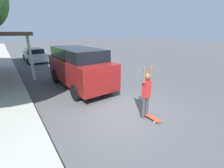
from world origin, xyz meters
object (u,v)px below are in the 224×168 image
(suv_parked, at_px, (78,66))
(car_down_street, at_px, (34,55))
(skateboard, at_px, (151,117))
(skateboarder, at_px, (146,92))

(suv_parked, distance_m, car_down_street, 10.25)
(suv_parked, relative_size, skateboard, 6.28)
(skateboarder, height_order, skateboard, skateboarder)
(suv_parked, xyz_separation_m, car_down_street, (-0.58, 10.22, -0.52))
(suv_parked, height_order, skateboard, suv_parked)
(suv_parked, bearing_deg, skateboard, -82.05)
(suv_parked, height_order, car_down_street, suv_parked)
(skateboarder, bearing_deg, suv_parked, 97.25)
(car_down_street, distance_m, skateboard, 14.94)
(skateboard, bearing_deg, skateboarder, 111.19)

